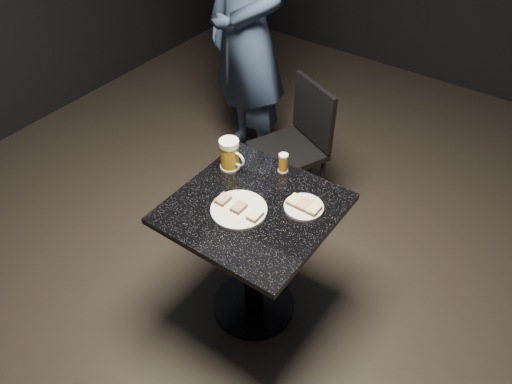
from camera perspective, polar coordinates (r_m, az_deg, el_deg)
floor at (r=2.80m, az=-0.24°, el=-12.86°), size 6.00×6.00×0.00m
plate_large at (r=2.20m, az=-1.97°, el=-2.05°), size 0.25×0.25×0.01m
plate_small at (r=2.22m, az=5.48°, el=-1.75°), size 0.18×0.18×0.01m
patron at (r=3.24m, az=-1.05°, el=17.84°), size 0.83×0.70×1.94m
table at (r=2.40m, az=-0.28°, el=-5.83°), size 0.70×0.70×0.75m
beer_mug at (r=2.39m, az=-3.00°, el=4.32°), size 0.14×0.10×0.16m
beer_tumbler at (r=2.39m, az=3.13°, el=3.34°), size 0.05×0.05×0.10m
chair at (r=3.04m, az=4.65°, el=5.75°), size 0.50×0.50×0.86m
canapes_on_plate_large at (r=2.19m, az=-1.98°, el=-1.74°), size 0.23×0.07×0.02m
canapes_on_plate_small at (r=2.21m, az=5.51°, el=-1.44°), size 0.15×0.07×0.02m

